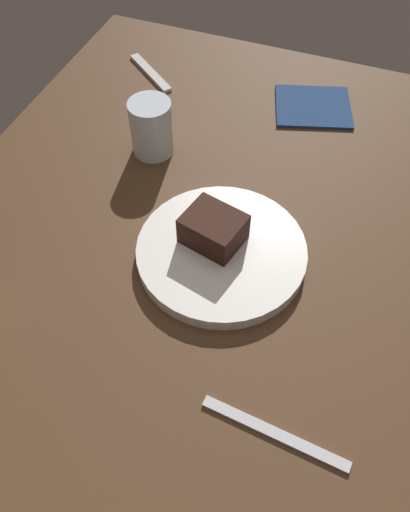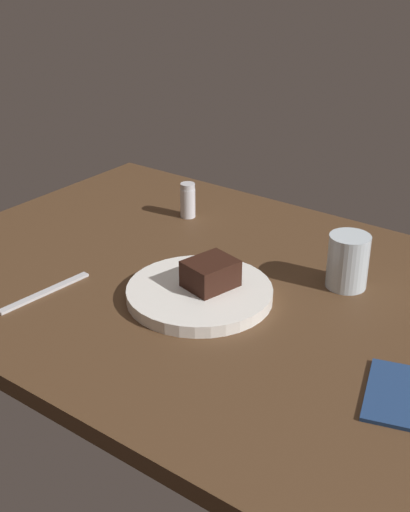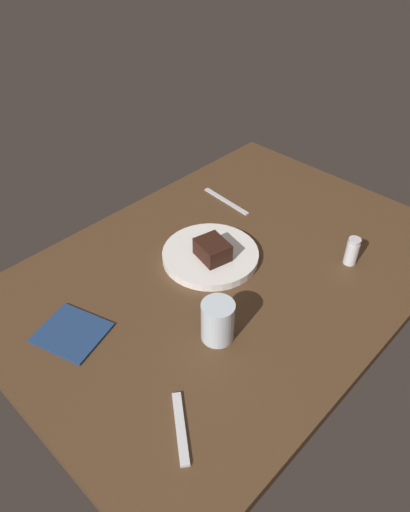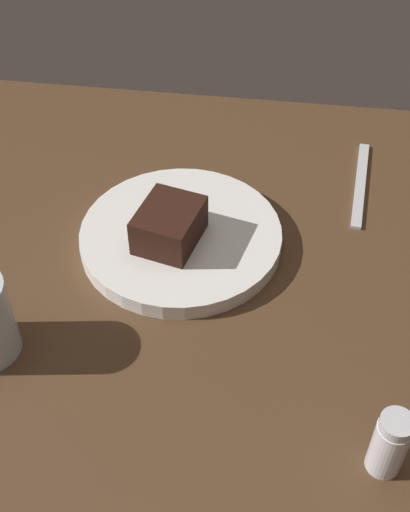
{
  "view_description": "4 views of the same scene",
  "coord_description": "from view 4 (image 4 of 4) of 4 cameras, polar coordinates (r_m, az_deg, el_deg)",
  "views": [
    {
      "loc": [
        44.82,
        20.87,
        66.35
      ],
      "look_at": [
        1.56,
        4.53,
        5.17
      ],
      "focal_mm": 36.18,
      "sensor_mm": 36.0,
      "label": 1
    },
    {
      "loc": [
        -63.89,
        89.49,
        63.3
      ],
      "look_at": [
        1.36,
        1.83,
        8.99
      ],
      "focal_mm": 47.65,
      "sensor_mm": 36.0,
      "label": 2
    },
    {
      "loc": [
        -71.05,
        -59.14,
        85.07
      ],
      "look_at": [
        -3.33,
        5.89,
        5.57
      ],
      "focal_mm": 32.82,
      "sensor_mm": 36.0,
      "label": 3
    },
    {
      "loc": [
        10.99,
        -55.83,
        63.92
      ],
      "look_at": [
        3.05,
        1.32,
        6.1
      ],
      "focal_mm": 47.44,
      "sensor_mm": 36.0,
      "label": 4
    }
  ],
  "objects": [
    {
      "name": "butter_knife",
      "position": [
        0.99,
        12.96,
        5.94
      ],
      "size": [
        3.06,
        19.05,
        0.5
      ],
      "primitive_type": "cube",
      "rotation": [
        0.0,
        0.0,
        1.48
      ],
      "color": "silver",
      "rests_on": "dining_table"
    },
    {
      "name": "chocolate_cake_slice",
      "position": [
        0.84,
        -3.04,
        2.62
      ],
      "size": [
        8.85,
        9.97,
        4.88
      ],
      "primitive_type": "cube",
      "rotation": [
        0.0,
        0.0,
        2.9
      ],
      "color": "black",
      "rests_on": "dessert_plate"
    },
    {
      "name": "dining_table",
      "position": [
        0.84,
        -2.17,
        -2.64
      ],
      "size": [
        120.0,
        84.0,
        3.0
      ],
      "primitive_type": "cube",
      "color": "#4C331E",
      "rests_on": "ground"
    },
    {
      "name": "salt_shaker",
      "position": [
        0.68,
        15.31,
        -15.03
      ],
      "size": [
        3.41,
        3.41,
        7.92
      ],
      "color": "silver",
      "rests_on": "dining_table"
    },
    {
      "name": "dessert_plate",
      "position": [
        0.87,
        -2.04,
        1.61
      ],
      "size": [
        25.9,
        25.9,
        2.17
      ],
      "primitive_type": "cylinder",
      "color": "white",
      "rests_on": "dining_table"
    }
  ]
}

